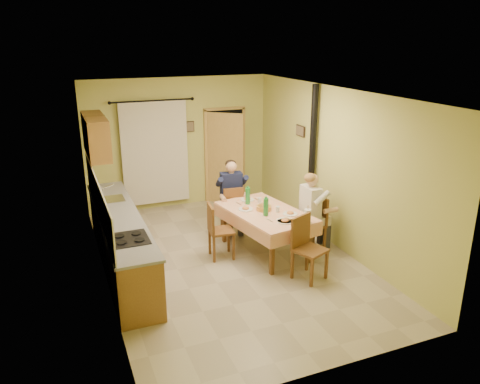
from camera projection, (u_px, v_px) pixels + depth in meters
name	position (u px, v px, depth m)	size (l,w,h in m)	color
floor	(229.00, 260.00, 7.93)	(4.00, 6.00, 0.01)	tan
room_shell	(228.00, 155.00, 7.35)	(4.04, 6.04, 2.82)	#C8C967
kitchen_run	(120.00, 240.00, 7.51)	(0.64, 3.64, 1.56)	brown
upper_cabinets	(96.00, 136.00, 8.15)	(0.35, 1.40, 0.70)	brown
curtain	(155.00, 153.00, 9.88)	(1.70, 0.07, 2.22)	black
doorway	(225.00, 156.00, 10.46)	(0.96, 0.55, 2.15)	black
dining_table	(265.00, 231.00, 8.11)	(1.35, 1.91, 0.76)	#E5A27A
tableware	(270.00, 209.00, 7.90)	(0.86, 1.54, 0.33)	white
chair_far	(232.00, 218.00, 8.96)	(0.43, 0.43, 0.94)	brown
chair_near	(309.00, 261.00, 7.25)	(0.57, 0.57, 1.00)	brown
chair_right	(311.00, 234.00, 8.22)	(0.43, 0.43, 0.98)	brown
chair_left	(221.00, 241.00, 7.94)	(0.44, 0.44, 0.95)	brown
man_far	(232.00, 189.00, 8.79)	(0.61, 0.51, 1.39)	#141938
man_right	(312.00, 203.00, 8.03)	(0.47, 0.58, 1.39)	beige
stove_flue	(311.00, 180.00, 8.81)	(0.24, 0.24, 2.80)	black
picture_back	(190.00, 127.00, 10.07)	(0.19, 0.03, 0.23)	black
picture_right	(300.00, 131.00, 9.10)	(0.03, 0.31, 0.21)	brown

